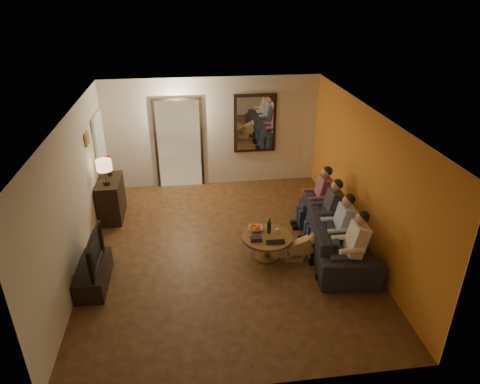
{
  "coord_description": "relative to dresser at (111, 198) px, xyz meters",
  "views": [
    {
      "loc": [
        -0.6,
        -6.63,
        4.52
      ],
      "look_at": [
        0.3,
        0.3,
        1.05
      ],
      "focal_mm": 32.0,
      "sensor_mm": 36.0,
      "label": 1
    }
  ],
  "objects": [
    {
      "name": "art_canvas",
      "position": [
        -0.21,
        -0.29,
        1.42
      ],
      "size": [
        0.01,
        0.22,
        0.18
      ],
      "primitive_type": "cube",
      "color": "brown",
      "rests_on": "left_wall"
    },
    {
      "name": "framed_art",
      "position": [
        -0.22,
        -0.29,
        1.42
      ],
      "size": [
        0.03,
        0.28,
        0.24
      ],
      "primitive_type": "cube",
      "color": "#B28C33",
      "rests_on": "left_wall"
    },
    {
      "name": "floor",
      "position": [
        2.25,
        -1.59,
        -0.43
      ],
      "size": [
        5.0,
        6.0,
        0.01
      ],
      "primitive_type": "cube",
      "color": "#3F2411",
      "rests_on": "ground"
    },
    {
      "name": "mirror_frame",
      "position": [
        3.25,
        1.37,
        1.07
      ],
      "size": [
        1.0,
        0.05,
        1.4
      ],
      "primitive_type": "cube",
      "color": "black",
      "rests_on": "back_wall"
    },
    {
      "name": "oranges",
      "position": [
        2.78,
        -1.68,
        0.12
      ],
      "size": [
        0.2,
        0.2,
        0.08
      ],
      "primitive_type": null,
      "color": "orange",
      "rests_on": "bowl"
    },
    {
      "name": "tv",
      "position": [
        0.0,
        -2.28,
        0.22
      ],
      "size": [
        0.99,
        0.13,
        0.57
      ],
      "primitive_type": "imported",
      "rotation": [
        0.0,
        0.0,
        1.57
      ],
      "color": "black",
      "rests_on": "tv_stand"
    },
    {
      "name": "door_trim",
      "position": [
        1.45,
        1.38,
        0.62
      ],
      "size": [
        1.12,
        0.04,
        2.22
      ],
      "primitive_type": "cube",
      "color": "black",
      "rests_on": "floor"
    },
    {
      "name": "person_c",
      "position": [
        4.19,
        -1.52,
        0.17
      ],
      "size": [
        0.6,
        0.4,
        1.2
      ],
      "primitive_type": null,
      "color": "tan",
      "rests_on": "sofa"
    },
    {
      "name": "dog",
      "position": [
        3.54,
        -2.05,
        -0.15
      ],
      "size": [
        0.58,
        0.3,
        0.56
      ],
      "primitive_type": null,
      "rotation": [
        0.0,
        0.0,
        -0.12
      ],
      "color": "#AE8450",
      "rests_on": "floor"
    },
    {
      "name": "flower_vase",
      "position": [
        0.0,
        0.22,
        0.65
      ],
      "size": [
        0.14,
        0.14,
        0.44
      ],
      "primitive_type": null,
      "color": "#B31325",
      "rests_on": "dresser"
    },
    {
      "name": "back_wall",
      "position": [
        2.25,
        1.41,
        0.87
      ],
      "size": [
        5.0,
        0.02,
        2.6
      ],
      "primitive_type": "cube",
      "color": "beige",
      "rests_on": "floor"
    },
    {
      "name": "book_stack",
      "position": [
        2.74,
        -2.0,
        0.06
      ],
      "size": [
        0.2,
        0.15,
        0.07
      ],
      "primitive_type": null,
      "color": "black",
      "rests_on": "coffee_table"
    },
    {
      "name": "laptop",
      "position": [
        3.06,
        -2.18,
        0.04
      ],
      "size": [
        0.34,
        0.22,
        0.03
      ],
      "primitive_type": "imported",
      "rotation": [
        0.0,
        0.0,
        -0.04
      ],
      "color": "black",
      "rests_on": "coffee_table"
    },
    {
      "name": "person_b",
      "position": [
        4.19,
        -2.12,
        0.17
      ],
      "size": [
        0.6,
        0.4,
        1.2
      ],
      "primitive_type": null,
      "color": "tan",
      "rests_on": "sofa"
    },
    {
      "name": "kitchen_doorway",
      "position": [
        1.45,
        1.39,
        0.62
      ],
      "size": [
        1.0,
        0.06,
        2.1
      ],
      "primitive_type": "cube",
      "color": "#FFE0A5",
      "rests_on": "floor"
    },
    {
      "name": "person_d",
      "position": [
        4.19,
        -0.92,
        0.17
      ],
      "size": [
        0.6,
        0.4,
        1.2
      ],
      "primitive_type": null,
      "color": "tan",
      "rests_on": "sofa"
    },
    {
      "name": "white_door",
      "position": [
        -0.21,
        0.71,
        0.59
      ],
      "size": [
        0.06,
        0.85,
        2.04
      ],
      "primitive_type": "cube",
      "color": "white",
      "rests_on": "floor"
    },
    {
      "name": "coffee_table",
      "position": [
        2.96,
        -1.9,
        -0.2
      ],
      "size": [
        1.15,
        1.15,
        0.45
      ],
      "primitive_type": "cylinder",
      "rotation": [
        0.0,
        0.0,
        -0.34
      ],
      "color": "brown",
      "rests_on": "floor"
    },
    {
      "name": "orange_accent",
      "position": [
        4.74,
        -1.59,
        0.87
      ],
      "size": [
        0.01,
        6.0,
        2.6
      ],
      "primitive_type": "cube",
      "color": "#C57D21",
      "rests_on": "right_wall"
    },
    {
      "name": "left_wall",
      "position": [
        -0.25,
        -1.59,
        0.87
      ],
      "size": [
        0.02,
        6.0,
        2.6
      ],
      "primitive_type": "cube",
      "color": "beige",
      "rests_on": "floor"
    },
    {
      "name": "table_lamp",
      "position": [
        0.0,
        -0.22,
        0.7
      ],
      "size": [
        0.3,
        0.3,
        0.54
      ],
      "primitive_type": null,
      "color": "beige",
      "rests_on": "dresser"
    },
    {
      "name": "right_wall",
      "position": [
        4.75,
        -1.59,
        0.87
      ],
      "size": [
        0.02,
        6.0,
        2.6
      ],
      "primitive_type": "cube",
      "color": "beige",
      "rests_on": "floor"
    },
    {
      "name": "ceiling",
      "position": [
        2.25,
        -1.59,
        2.17
      ],
      "size": [
        5.0,
        6.0,
        0.01
      ],
      "primitive_type": "cube",
      "color": "white",
      "rests_on": "back_wall"
    },
    {
      "name": "mirror_glass",
      "position": [
        3.25,
        1.34,
        1.07
      ],
      "size": [
        0.86,
        0.02,
        1.26
      ],
      "primitive_type": "cube",
      "color": "white",
      "rests_on": "back_wall"
    },
    {
      "name": "fridge_glimpse",
      "position": [
        1.7,
        1.4,
        0.47
      ],
      "size": [
        0.45,
        0.03,
        1.7
      ],
      "primitive_type": "cube",
      "color": "silver",
      "rests_on": "floor"
    },
    {
      "name": "wine_bottle",
      "position": [
        3.01,
        -1.8,
        0.18
      ],
      "size": [
        0.07,
        0.07,
        0.31
      ],
      "primitive_type": null,
      "color": "black",
      "rests_on": "coffee_table"
    },
    {
      "name": "tv_stand",
      "position": [
        0.0,
        -2.28,
        -0.25
      ],
      "size": [
        0.45,
        1.09,
        0.36
      ],
      "primitive_type": "cube",
      "color": "black",
      "rests_on": "floor"
    },
    {
      "name": "dresser",
      "position": [
        0.0,
        0.0,
        0.0
      ],
      "size": [
        0.45,
        0.96,
        0.85
      ],
      "primitive_type": "cube",
      "color": "black",
      "rests_on": "floor"
    },
    {
      "name": "front_wall",
      "position": [
        2.25,
        -4.59,
        0.87
      ],
      "size": [
        5.0,
        0.02,
        2.6
      ],
      "primitive_type": "cube",
      "color": "beige",
      "rests_on": "floor"
    },
    {
      "name": "sofa",
      "position": [
        4.29,
        -1.82,
        -0.06
      ],
      "size": [
        2.63,
        1.32,
        0.74
      ],
      "primitive_type": "imported",
      "rotation": [
        0.0,
        0.0,
        1.44
      ],
      "color": "black",
      "rests_on": "floor"
    },
    {
      "name": "bowl",
      "position": [
        2.78,
        -1.68,
        0.05
      ],
      "size": [
        0.26,
        0.26,
        0.06
      ],
      "primitive_type": "imported",
      "color": "white",
      "rests_on": "coffee_table"
    },
    {
      "name": "person_a",
      "position": [
        4.19,
        -2.72,
        0.17
      ],
      "size": [
        0.6,
        0.4,
        1.2
      ],
      "primitive_type": null,
      "color": "tan",
      "rests_on": "sofa"
    },
    {
      "name": "wine_glass",
      "position": [
        3.14,
        -1.85,
        0.07
      ],
      "size": [
        0.06,
        0.06,
        0.1
      ],
      "primitive_type": "cylinder",
      "color": "silver",
      "rests_on": "coffee_table"
    }
  ]
}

